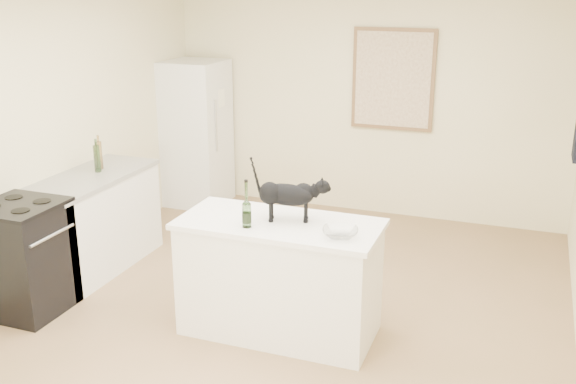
{
  "coord_description": "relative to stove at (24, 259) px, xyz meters",
  "views": [
    {
      "loc": [
        1.76,
        -4.47,
        2.62
      ],
      "look_at": [
        0.15,
        -0.15,
        1.12
      ],
      "focal_mm": 41.45,
      "sensor_mm": 36.0,
      "label": 1
    }
  ],
  "objects": [
    {
      "name": "wall_front",
      "position": [
        1.95,
        -2.15,
        0.85
      ],
      "size": [
        4.5,
        0.0,
        4.5
      ],
      "primitive_type": "plane",
      "rotation": [
        -1.57,
        0.0,
        0.0
      ],
      "color": "#F2E6BC",
      "rests_on": "ground"
    },
    {
      "name": "island_base",
      "position": [
        2.05,
        0.4,
        -0.02
      ],
      "size": [
        1.44,
        0.67,
        0.86
      ],
      "primitive_type": "cube",
      "color": "white",
      "rests_on": "floor"
    },
    {
      "name": "stove",
      "position": [
        0.0,
        0.0,
        0.0
      ],
      "size": [
        0.6,
        0.6,
        0.9
      ],
      "primitive_type": "cube",
      "color": "black",
      "rests_on": "floor"
    },
    {
      "name": "wine_bottle",
      "position": [
        1.87,
        0.22,
        0.6
      ],
      "size": [
        0.08,
        0.08,
        0.31
      ],
      "primitive_type": "cylinder",
      "rotation": [
        0.0,
        0.0,
        -0.15
      ],
      "color": "#2D5421",
      "rests_on": "island_top"
    },
    {
      "name": "wall_left",
      "position": [
        -0.3,
        0.6,
        0.85
      ],
      "size": [
        0.0,
        5.5,
        5.5
      ],
      "primitive_type": "plane",
      "rotation": [
        1.57,
        0.0,
        1.57
      ],
      "color": "#F2E6BC",
      "rests_on": "ground"
    },
    {
      "name": "fridge",
      "position": [
        0.0,
        2.95,
        0.4
      ],
      "size": [
        0.68,
        0.68,
        1.7
      ],
      "primitive_type": "cube",
      "color": "white",
      "rests_on": "floor"
    },
    {
      "name": "glass_bowl",
      "position": [
        2.55,
        0.26,
        0.48
      ],
      "size": [
        0.3,
        0.3,
        0.06
      ],
      "primitive_type": "imported",
      "rotation": [
        0.0,
        0.0,
        0.24
      ],
      "color": "white",
      "rests_on": "island_top"
    },
    {
      "name": "left_countertop",
      "position": [
        0.0,
        0.9,
        0.43
      ],
      "size": [
        0.62,
        1.44,
        0.04
      ],
      "primitive_type": "cube",
      "color": "gray",
      "rests_on": "left_cabinets"
    },
    {
      "name": "black_cat",
      "position": [
        2.1,
        0.45,
        0.63
      ],
      "size": [
        0.53,
        0.3,
        0.36
      ],
      "primitive_type": null,
      "rotation": [
        0.0,
        0.0,
        0.3
      ],
      "color": "black",
      "rests_on": "island_top"
    },
    {
      "name": "artwork_frame",
      "position": [
        2.25,
        3.32,
        1.1
      ],
      "size": [
        0.9,
        0.03,
        1.1
      ],
      "primitive_type": "cube",
      "color": "brown",
      "rests_on": "wall_back"
    },
    {
      "name": "wall_back",
      "position": [
        1.95,
        3.35,
        0.85
      ],
      "size": [
        4.5,
        0.0,
        4.5
      ],
      "primitive_type": "plane",
      "rotation": [
        1.57,
        0.0,
        0.0
      ],
      "color": "#F2E6BC",
      "rests_on": "ground"
    },
    {
      "name": "fridge_paper",
      "position": [
        0.34,
        2.94,
        0.84
      ],
      "size": [
        0.03,
        0.16,
        0.21
      ],
      "primitive_type": "cube",
      "rotation": [
        0.0,
        0.0,
        -0.18
      ],
      "color": "white",
      "rests_on": "fridge"
    },
    {
      "name": "artwork_canvas",
      "position": [
        2.25,
        3.3,
        1.1
      ],
      "size": [
        0.82,
        0.0,
        1.02
      ],
      "primitive_type": "cube",
      "color": "beige",
      "rests_on": "wall_back"
    },
    {
      "name": "island_top",
      "position": [
        2.05,
        0.4,
        0.43
      ],
      "size": [
        1.5,
        0.7,
        0.04
      ],
      "primitive_type": "cube",
      "color": "white",
      "rests_on": "island_base"
    },
    {
      "name": "floor",
      "position": [
        1.95,
        0.6,
        -0.45
      ],
      "size": [
        5.5,
        5.5,
        0.0
      ],
      "primitive_type": "plane",
      "color": "#95704F",
      "rests_on": "ground"
    },
    {
      "name": "counter_bottle_cluster",
      "position": [
        -0.01,
        1.08,
        0.58
      ],
      "size": [
        0.1,
        0.15,
        0.26
      ],
      "color": "brown",
      "rests_on": "left_countertop"
    },
    {
      "name": "left_cabinets",
      "position": [
        0.0,
        0.9,
        -0.02
      ],
      "size": [
        0.6,
        1.4,
        0.86
      ],
      "primitive_type": "cube",
      "color": "white",
      "rests_on": "floor"
    }
  ]
}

